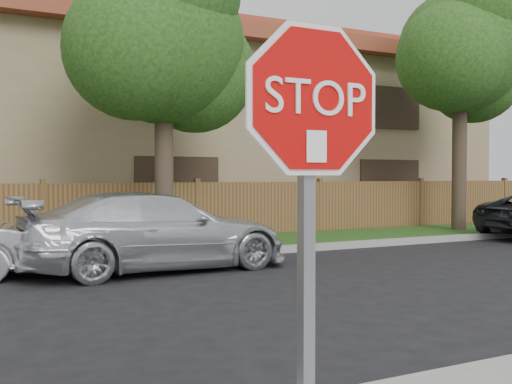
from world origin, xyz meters
TOP-DOWN VIEW (x-y plane):
  - far_curb at (0.00, 8.15)m, footprint 70.00×0.30m
  - grass_strip at (0.00, 9.80)m, footprint 70.00×3.00m
  - fence at (0.00, 11.40)m, footprint 70.00×0.12m
  - apartment_building at (0.00, 17.00)m, footprint 35.20×9.20m
  - tree_mid at (2.52, 9.57)m, footprint 4.80×3.90m
  - tree_right at (12.02, 9.57)m, footprint 4.80×3.90m
  - stop_sign at (-0.47, -1.48)m, footprint 1.01×0.13m
  - sedan_right at (1.44, 6.94)m, footprint 5.21×2.37m

SIDE VIEW (x-z plane):
  - grass_strip at x=0.00m, z-range 0.00..0.12m
  - far_curb at x=0.00m, z-range 0.00..0.15m
  - sedan_right at x=1.44m, z-range 0.00..1.48m
  - fence at x=0.00m, z-range 0.00..1.60m
  - stop_sign at x=-0.47m, z-range 0.55..3.11m
  - apartment_building at x=0.00m, z-range -0.07..7.13m
  - tree_mid at x=2.52m, z-range 1.20..8.55m
  - tree_right at x=12.02m, z-range 1.47..9.67m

